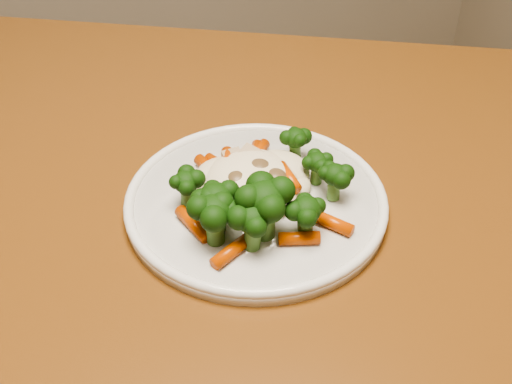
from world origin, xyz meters
TOP-DOWN VIEW (x-y plane):
  - dining_table at (0.34, 0.23)m, footprint 1.28×1.09m
  - plate at (0.43, 0.16)m, footprint 0.25×0.25m
  - meal at (0.43, 0.15)m, footprint 0.18×0.17m

SIDE VIEW (x-z plane):
  - dining_table at x=0.34m, z-range 0.26..1.01m
  - plate at x=0.43m, z-range 0.75..0.76m
  - meal at x=0.43m, z-range 0.76..0.81m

